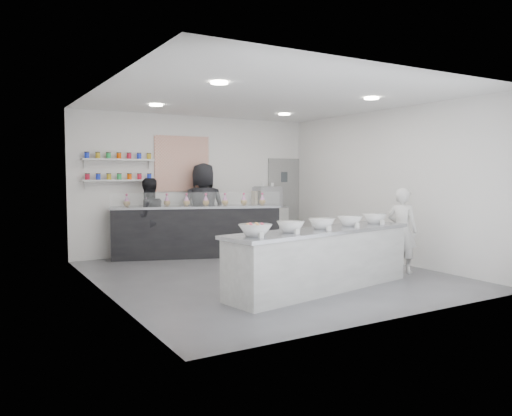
{
  "coord_description": "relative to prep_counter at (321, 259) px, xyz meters",
  "views": [
    {
      "loc": [
        -4.47,
        -7.23,
        1.75
      ],
      "look_at": [
        0.0,
        0.4,
        1.13
      ],
      "focal_mm": 35.0,
      "sensor_mm": 36.0,
      "label": 1
    }
  ],
  "objects": [
    {
      "name": "floor",
      "position": [
        -0.12,
        1.35,
        -0.46
      ],
      "size": [
        6.0,
        6.0,
        0.0
      ],
      "primitive_type": "plane",
      "color": "#515156",
      "rests_on": "ground"
    },
    {
      "name": "ceiling",
      "position": [
        -0.12,
        1.35,
        2.54
      ],
      "size": [
        6.0,
        6.0,
        0.0
      ],
      "primitive_type": "plane",
      "rotation": [
        3.14,
        0.0,
        0.0
      ],
      "color": "white",
      "rests_on": "floor"
    },
    {
      "name": "back_wall",
      "position": [
        -0.12,
        4.35,
        1.04
      ],
      "size": [
        5.5,
        0.0,
        5.5
      ],
      "primitive_type": "plane",
      "rotation": [
        1.57,
        0.0,
        0.0
      ],
      "color": "white",
      "rests_on": "floor"
    },
    {
      "name": "left_wall",
      "position": [
        -2.87,
        1.35,
        1.04
      ],
      "size": [
        0.0,
        6.0,
        6.0
      ],
      "primitive_type": "plane",
      "rotation": [
        1.57,
        0.0,
        1.57
      ],
      "color": "white",
      "rests_on": "floor"
    },
    {
      "name": "right_wall",
      "position": [
        2.63,
        1.35,
        1.04
      ],
      "size": [
        0.0,
        6.0,
        6.0
      ],
      "primitive_type": "plane",
      "rotation": [
        1.57,
        0.0,
        -1.57
      ],
      "color": "white",
      "rests_on": "floor"
    },
    {
      "name": "back_door",
      "position": [
        2.18,
        4.32,
        0.59
      ],
      "size": [
        0.88,
        0.04,
        2.1
      ],
      "primitive_type": "cube",
      "color": "gray",
      "rests_on": "floor"
    },
    {
      "name": "pattern_panel",
      "position": [
        -0.47,
        4.32,
        1.49
      ],
      "size": [
        1.25,
        0.03,
        1.2
      ],
      "primitive_type": "cube",
      "color": "#DE6743",
      "rests_on": "back_wall"
    },
    {
      "name": "jar_shelf_lower",
      "position": [
        -1.87,
        4.25,
        1.14
      ],
      "size": [
        1.45,
        0.22,
        0.04
      ],
      "primitive_type": "cube",
      "color": "silver",
      "rests_on": "back_wall"
    },
    {
      "name": "jar_shelf_upper",
      "position": [
        -1.87,
        4.25,
        1.56
      ],
      "size": [
        1.45,
        0.22,
        0.04
      ],
      "primitive_type": "cube",
      "color": "silver",
      "rests_on": "back_wall"
    },
    {
      "name": "preserve_jars",
      "position": [
        -1.87,
        4.23,
        1.42
      ],
      "size": [
        1.45,
        0.1,
        0.56
      ],
      "primitive_type": null,
      "color": "red",
      "rests_on": "jar_shelf_lower"
    },
    {
      "name": "downlight_0",
      "position": [
        -1.52,
        0.35,
        2.52
      ],
      "size": [
        0.24,
        0.24,
        0.02
      ],
      "primitive_type": "cylinder",
      "color": "white",
      "rests_on": "ceiling"
    },
    {
      "name": "downlight_1",
      "position": [
        1.28,
        0.35,
        2.52
      ],
      "size": [
        0.24,
        0.24,
        0.02
      ],
      "primitive_type": "cylinder",
      "color": "white",
      "rests_on": "ceiling"
    },
    {
      "name": "downlight_2",
      "position": [
        -1.52,
        2.95,
        2.52
      ],
      "size": [
        0.24,
        0.24,
        0.02
      ],
      "primitive_type": "cylinder",
      "color": "white",
      "rests_on": "ceiling"
    },
    {
      "name": "downlight_3",
      "position": [
        1.28,
        2.95,
        2.52
      ],
      "size": [
        0.24,
        0.24,
        0.02
      ],
      "primitive_type": "cylinder",
      "color": "white",
      "rests_on": "ceiling"
    },
    {
      "name": "prep_counter",
      "position": [
        0.0,
        0.0,
        0.0
      ],
      "size": [
        3.43,
        1.33,
        0.91
      ],
      "primitive_type": "cube",
      "rotation": [
        0.0,
        0.0,
        0.17
      ],
      "color": "#ADADA7",
      "rests_on": "floor"
    },
    {
      "name": "back_bar",
      "position": [
        -0.44,
        3.65,
        0.08
      ],
      "size": [
        3.47,
        1.75,
        1.07
      ],
      "primitive_type": "cube",
      "rotation": [
        0.0,
        0.0,
        -0.34
      ],
      "color": "black",
      "rests_on": "floor"
    },
    {
      "name": "sneeze_guard",
      "position": [
        -0.54,
        3.36,
        0.76
      ],
      "size": [
        3.21,
        1.15,
        0.29
      ],
      "primitive_type": "cube",
      "rotation": [
        0.0,
        0.0,
        -0.34
      ],
      "color": "white",
      "rests_on": "back_bar"
    },
    {
      "name": "espresso_ledge",
      "position": [
        1.43,
        4.13,
        0.02
      ],
      "size": [
        1.29,
        0.41,
        0.96
      ],
      "primitive_type": "cube",
      "color": "#ADADA7",
      "rests_on": "floor"
    },
    {
      "name": "espresso_machine",
      "position": [
        1.6,
        4.13,
        0.73
      ],
      "size": [
        0.6,
        0.41,
        0.46
      ],
      "primitive_type": "cube",
      "color": "#93969E",
      "rests_on": "espresso_ledge"
    },
    {
      "name": "cup_stacks",
      "position": [
        1.3,
        4.13,
        0.69
      ],
      "size": [
        0.24,
        0.24,
        0.36
      ],
      "primitive_type": null,
      "color": "beige",
      "rests_on": "espresso_ledge"
    },
    {
      "name": "prep_bowls",
      "position": [
        0.0,
        0.0,
        0.54
      ],
      "size": [
        3.04,
        1.01,
        0.16
      ],
      "primitive_type": null,
      "rotation": [
        0.0,
        0.0,
        0.17
      ],
      "color": "white",
      "rests_on": "prep_counter"
    },
    {
      "name": "label_cards",
      "position": [
        -0.09,
        -0.51,
        0.49
      ],
      "size": [
        2.66,
        0.04,
        0.07
      ],
      "primitive_type": null,
      "color": "white",
      "rests_on": "prep_counter"
    },
    {
      "name": "cookie_bags",
      "position": [
        -0.44,
        3.65,
        0.74
      ],
      "size": [
        2.81,
        1.11,
        0.26
      ],
      "primitive_type": null,
      "rotation": [
        0.0,
        0.0,
        -0.34
      ],
      "color": "#E378CC",
      "rests_on": "back_bar"
    },
    {
      "name": "woman_prep",
      "position": [
        2.02,
        0.32,
        0.29
      ],
      "size": [
        0.53,
        0.64,
        1.49
      ],
      "primitive_type": "imported",
      "rotation": [
        0.0,
        0.0,
        1.93
      ],
      "color": "silver",
      "rests_on": "floor"
    },
    {
      "name": "staff_left",
      "position": [
        -1.38,
        3.95,
        0.37
      ],
      "size": [
        0.85,
        0.7,
        1.65
      ],
      "primitive_type": "imported",
      "rotation": [
        0.0,
        0.0,
        3.24
      ],
      "color": "black",
      "rests_on": "floor"
    },
    {
      "name": "staff_right",
      "position": [
        -0.14,
        3.95,
        0.53
      ],
      "size": [
        1.08,
        0.84,
        1.97
      ],
      "primitive_type": "imported",
      "rotation": [
        0.0,
        0.0,
        2.89
      ],
      "color": "black",
      "rests_on": "floor"
    }
  ]
}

